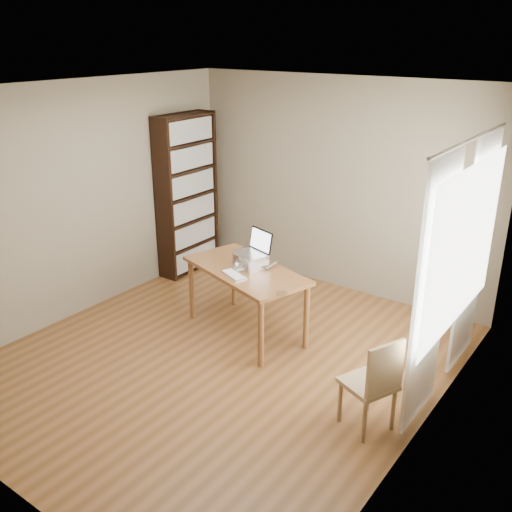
{
  "coord_description": "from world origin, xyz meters",
  "views": [
    {
      "loc": [
        3.18,
        -3.79,
        3.05
      ],
      "look_at": [
        0.01,
        0.56,
        0.93
      ],
      "focal_mm": 40.0,
      "sensor_mm": 36.0,
      "label": 1
    }
  ],
  "objects_px": {
    "laptop": "(254,247)",
    "cat": "(255,260)",
    "bookshelf": "(187,195)",
    "desk": "(246,277)",
    "keyboard": "(234,275)",
    "chair": "(376,381)"
  },
  "relations": [
    {
      "from": "bookshelf",
      "to": "desk",
      "type": "relative_size",
      "value": 1.36
    },
    {
      "from": "cat",
      "to": "chair",
      "type": "height_order",
      "value": "cat"
    },
    {
      "from": "laptop",
      "to": "cat",
      "type": "distance_m",
      "value": 0.14
    },
    {
      "from": "keyboard",
      "to": "cat",
      "type": "relative_size",
      "value": 0.69
    },
    {
      "from": "keyboard",
      "to": "chair",
      "type": "relative_size",
      "value": 0.39
    },
    {
      "from": "bookshelf",
      "to": "chair",
      "type": "xyz_separation_m",
      "value": [
        3.51,
        -1.65,
        -0.59
      ]
    },
    {
      "from": "laptop",
      "to": "keyboard",
      "type": "distance_m",
      "value": 0.41
    },
    {
      "from": "keyboard",
      "to": "laptop",
      "type": "bearing_deg",
      "value": 113.36
    },
    {
      "from": "desk",
      "to": "chair",
      "type": "bearing_deg",
      "value": -3.6
    },
    {
      "from": "cat",
      "to": "chair",
      "type": "relative_size",
      "value": 0.56
    },
    {
      "from": "desk",
      "to": "cat",
      "type": "xyz_separation_m",
      "value": [
        0.03,
        0.11,
        0.16
      ]
    },
    {
      "from": "desk",
      "to": "bookshelf",
      "type": "bearing_deg",
      "value": 167.14
    },
    {
      "from": "desk",
      "to": "cat",
      "type": "distance_m",
      "value": 0.2
    },
    {
      "from": "keyboard",
      "to": "chair",
      "type": "bearing_deg",
      "value": 7.24
    },
    {
      "from": "bookshelf",
      "to": "laptop",
      "type": "relative_size",
      "value": 5.23
    },
    {
      "from": "bookshelf",
      "to": "cat",
      "type": "bearing_deg",
      "value": -26.46
    },
    {
      "from": "keyboard",
      "to": "cat",
      "type": "height_order",
      "value": "cat"
    },
    {
      "from": "cat",
      "to": "bookshelf",
      "type": "bearing_deg",
      "value": 178.91
    },
    {
      "from": "desk",
      "to": "keyboard",
      "type": "bearing_deg",
      "value": -70.1
    },
    {
      "from": "bookshelf",
      "to": "desk",
      "type": "bearing_deg",
      "value": -29.81
    },
    {
      "from": "bookshelf",
      "to": "chair",
      "type": "bearing_deg",
      "value": -25.2
    },
    {
      "from": "chair",
      "to": "keyboard",
      "type": "bearing_deg",
      "value": -170.91
    }
  ]
}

